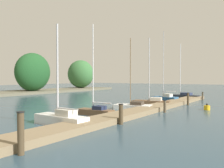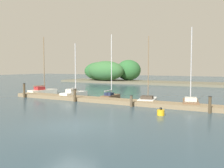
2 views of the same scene
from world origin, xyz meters
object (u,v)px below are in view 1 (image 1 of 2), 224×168
(mooring_piling_3, at_px, (188,99))
(channel_buoy_0, at_px, (207,108))
(mooring_piling_0, at_px, (21,133))
(mooring_piling_2, at_px, (165,106))
(sailboat_1, at_px, (60,118))
(sailboat_2, at_px, (95,111))
(mooring_piling_4, at_px, (203,96))
(mooring_piling_1, at_px, (121,114))
(sailboat_4, at_px, (151,102))
(sailboat_5, at_px, (164,98))
(sailboat_6, at_px, (182,96))
(sailboat_3, at_px, (132,106))

(mooring_piling_3, bearing_deg, channel_buoy_0, -138.83)
(mooring_piling_0, xyz_separation_m, mooring_piling_2, (12.58, -0.19, -0.29))
(sailboat_1, bearing_deg, channel_buoy_0, -113.74)
(sailboat_1, xyz_separation_m, sailboat_2, (4.05, 0.69, -0.10))
(sailboat_1, relative_size, mooring_piling_4, 5.98)
(mooring_piling_0, bearing_deg, sailboat_2, 22.19)
(sailboat_2, relative_size, mooring_piling_2, 6.85)
(sailboat_2, bearing_deg, mooring_piling_4, -104.90)
(mooring_piling_2, bearing_deg, mooring_piling_1, 177.49)
(sailboat_4, bearing_deg, sailboat_5, -100.20)
(sailboat_2, relative_size, mooring_piling_3, 5.36)
(sailboat_6, bearing_deg, sailboat_4, 96.28)
(sailboat_3, distance_m, channel_buoy_0, 6.17)
(sailboat_1, relative_size, sailboat_4, 0.87)
(sailboat_5, bearing_deg, mooring_piling_3, 148.08)
(sailboat_2, height_order, sailboat_3, sailboat_2)
(mooring_piling_1, bearing_deg, sailboat_1, 127.97)
(sailboat_5, relative_size, mooring_piling_3, 6.46)
(sailboat_4, height_order, sailboat_5, sailboat_5)
(mooring_piling_0, distance_m, mooring_piling_2, 12.58)
(sailboat_5, relative_size, mooring_piling_1, 6.60)
(sailboat_2, distance_m, sailboat_4, 8.07)
(sailboat_2, xyz_separation_m, sailboat_5, (12.23, -0.32, 0.05))
(sailboat_2, bearing_deg, sailboat_5, -94.71)
(sailboat_5, height_order, mooring_piling_0, sailboat_5)
(mooring_piling_3, distance_m, mooring_piling_4, 6.48)
(sailboat_4, relative_size, sailboat_5, 0.84)
(sailboat_2, distance_m, sailboat_6, 17.24)
(sailboat_3, bearing_deg, sailboat_1, 77.10)
(sailboat_2, xyz_separation_m, mooring_piling_0, (-8.56, -3.49, 0.45))
(sailboat_2, relative_size, channel_buoy_0, 11.80)
(mooring_piling_2, distance_m, channel_buoy_0, 4.05)
(sailboat_6, relative_size, mooring_piling_3, 5.78)
(mooring_piling_0, relative_size, mooring_piling_4, 1.59)
(mooring_piling_3, distance_m, channel_buoy_0, 3.66)
(mooring_piling_1, relative_size, mooring_piling_2, 1.25)
(mooring_piling_2, xyz_separation_m, channel_buoy_0, (3.29, -2.34, -0.28))
(sailboat_2, bearing_deg, sailboat_6, -95.33)
(mooring_piling_1, bearing_deg, sailboat_3, 24.08)
(mooring_piling_1, bearing_deg, sailboat_2, 60.81)
(mooring_piling_2, relative_size, mooring_piling_3, 0.78)
(sailboat_4, relative_size, mooring_piling_2, 6.91)
(sailboat_3, relative_size, mooring_piling_3, 4.96)
(channel_buoy_0, bearing_deg, sailboat_2, 140.50)
(sailboat_3, distance_m, sailboat_4, 3.79)
(channel_buoy_0, bearing_deg, mooring_piling_4, 15.84)
(mooring_piling_1, relative_size, channel_buoy_0, 2.16)
(sailboat_3, distance_m, sailboat_6, 12.97)
(sailboat_2, xyz_separation_m, sailboat_6, (17.23, -0.63, 0.00))
(sailboat_5, distance_m, mooring_piling_4, 5.30)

